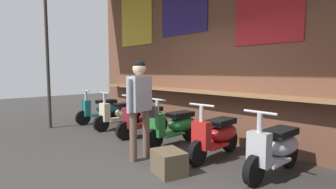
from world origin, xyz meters
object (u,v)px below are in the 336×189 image
object	(u,v)px
scooter_cream	(122,113)
scooter_green	(176,125)
scooter_teal	(103,109)
scooter_maroon	(146,119)
shopper_with_handbag	(140,99)
scooter_silver	(276,148)
merchandise_crate	(169,162)
scooter_red	(218,135)

from	to	relation	value
scooter_cream	scooter_green	size ratio (longest dim) A/B	1.00
scooter_teal	scooter_maroon	distance (m)	2.05
scooter_cream	shopper_with_handbag	world-z (taller)	shopper_with_handbag
scooter_maroon	scooter_silver	size ratio (longest dim) A/B	1.00
scooter_teal	scooter_silver	distance (m)	5.08
scooter_cream	shopper_with_handbag	distance (m)	2.53
shopper_with_handbag	merchandise_crate	bearing A→B (deg)	161.69
scooter_red	scooter_silver	bearing A→B (deg)	85.78
scooter_green	shopper_with_handbag	bearing A→B (deg)	12.28
scooter_silver	scooter_green	bearing A→B (deg)	-88.05
scooter_cream	shopper_with_handbag	xyz separation A→B (m)	(2.22, -1.03, 0.62)
merchandise_crate	scooter_green	bearing A→B (deg)	131.67
scooter_red	scooter_silver	size ratio (longest dim) A/B	1.00
scooter_cream	merchandise_crate	distance (m)	3.24
shopper_with_handbag	merchandise_crate	xyz separation A→B (m)	(0.81, -0.10, -0.84)
scooter_maroon	scooter_cream	bearing A→B (deg)	-89.00
scooter_red	scooter_silver	world-z (taller)	same
merchandise_crate	scooter_maroon	bearing A→B (deg)	150.35
scooter_cream	scooter_maroon	world-z (taller)	same
scooter_teal	shopper_with_handbag	world-z (taller)	shopper_with_handbag
scooter_red	scooter_teal	bearing A→B (deg)	-94.22
scooter_maroon	scooter_red	xyz separation A→B (m)	(2.01, -0.00, 0.00)
scooter_cream	scooter_silver	xyz separation A→B (m)	(4.08, -0.00, 0.00)
scooter_green	merchandise_crate	bearing A→B (deg)	43.15
merchandise_crate	scooter_red	bearing A→B (deg)	88.96
scooter_maroon	shopper_with_handbag	xyz separation A→B (m)	(1.18, -1.03, 0.62)
scooter_maroon	merchandise_crate	size ratio (longest dim) A/B	2.93
scooter_teal	scooter_green	distance (m)	3.03
scooter_teal	scooter_red	world-z (taller)	same
scooter_teal	scooter_red	xyz separation A→B (m)	(4.06, -0.00, 0.00)
scooter_silver	scooter_cream	bearing A→B (deg)	-88.05
scooter_teal	scooter_maroon	size ratio (longest dim) A/B	1.00
scooter_silver	shopper_with_handbag	distance (m)	2.21
scooter_teal	scooter_cream	world-z (taller)	same
shopper_with_handbag	scooter_green	bearing A→B (deg)	-90.67
scooter_maroon	scooter_green	distance (m)	0.98
scooter_maroon	shopper_with_handbag	size ratio (longest dim) A/B	0.84
scooter_cream	scooter_green	xyz separation A→B (m)	(2.03, -0.00, 0.00)
scooter_maroon	scooter_silver	world-z (taller)	same
merchandise_crate	shopper_with_handbag	bearing A→B (deg)	173.16
scooter_green	scooter_silver	distance (m)	2.05
scooter_teal	merchandise_crate	distance (m)	4.20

